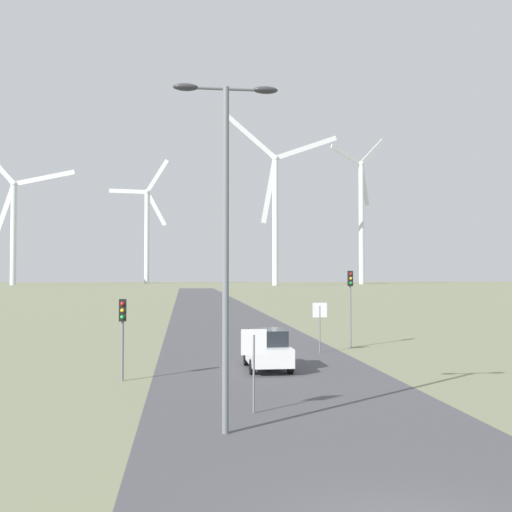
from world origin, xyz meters
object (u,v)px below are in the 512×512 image
object	(u,v)px
stop_sign_near	(254,354)
traffic_light_post_near_right	(350,292)
traffic_light_post_near_left	(123,321)
car_approaching	(267,349)
wind_turbine_far_left	(14,219)
wind_turbine_left	(147,227)
wind_turbine_center	(275,205)
streetlamp	(226,213)
stop_sign_far	(320,318)
wind_turbine_right	(361,211)

from	to	relation	value
stop_sign_near	traffic_light_post_near_right	world-z (taller)	traffic_light_post_near_right
traffic_light_post_near_left	car_approaching	world-z (taller)	traffic_light_post_near_left
wind_turbine_far_left	wind_turbine_left	distance (m)	60.43
wind_turbine_far_left	wind_turbine_center	xyz separation A→B (m)	(97.23, -17.68, 4.84)
streetlamp	wind_turbine_center	bearing A→B (deg)	80.86
streetlamp	traffic_light_post_near_left	world-z (taller)	streetlamp
stop_sign_far	traffic_light_post_near_left	world-z (taller)	traffic_light_post_near_left
traffic_light_post_near_left	wind_turbine_center	distance (m)	197.25
streetlamp	traffic_light_post_near_right	distance (m)	20.20
car_approaching	wind_turbine_left	distance (m)	247.11
traffic_light_post_near_right	wind_turbine_center	size ratio (longest dim) A/B	0.07
car_approaching	wind_turbine_far_left	size ratio (longest dim) A/B	0.07
wind_turbine_far_left	wind_turbine_right	world-z (taller)	wind_turbine_right
stop_sign_far	wind_turbine_center	distance (m)	188.38
car_approaching	wind_turbine_far_left	xyz separation A→B (m)	(-67.62, 207.55, 23.89)
wind_turbine_left	stop_sign_near	bearing A→B (deg)	-85.79
traffic_light_post_near_right	wind_turbine_left	distance (m)	240.08
stop_sign_near	traffic_light_post_near_right	bearing A→B (deg)	64.33
traffic_light_post_near_left	traffic_light_post_near_right	size ratio (longest dim) A/B	0.73
stop_sign_near	traffic_light_post_near_left	distance (m)	7.76
traffic_light_post_near_left	wind_turbine_far_left	distance (m)	219.66
streetlamp	stop_sign_far	world-z (taller)	streetlamp
car_approaching	wind_turbine_right	xyz separation A→B (m)	(69.56, 213.98, 29.27)
stop_sign_far	traffic_light_post_near_right	bearing A→B (deg)	41.91
stop_sign_far	car_approaching	bearing A→B (deg)	-124.41
traffic_light_post_near_left	traffic_light_post_near_right	distance (m)	15.58
traffic_light_post_near_right	wind_turbine_center	world-z (taller)	wind_turbine_center
stop_sign_near	wind_turbine_left	size ratio (longest dim) A/B	0.05
stop_sign_far	wind_turbine_left	world-z (taller)	wind_turbine_left
wind_turbine_right	streetlamp	bearing A→B (deg)	-107.82
streetlamp	wind_turbine_left	size ratio (longest dim) A/B	0.17
car_approaching	wind_turbine_left	xyz separation A→B (m)	(-20.25, 245.06, 24.48)
traffic_light_post_near_right	wind_turbine_right	world-z (taller)	wind_turbine_right
traffic_light_post_near_right	wind_turbine_right	xyz separation A→B (m)	(63.57, 206.54, 26.89)
stop_sign_near	car_approaching	xyz separation A→B (m)	(1.60, 8.36, -0.92)
traffic_light_post_near_left	wind_turbine_far_left	size ratio (longest dim) A/B	0.06
traffic_light_post_near_right	stop_sign_near	bearing A→B (deg)	-115.67
wind_turbine_right	stop_sign_far	bearing A→B (deg)	-107.53
stop_sign_near	wind_turbine_center	distance (m)	202.59
stop_sign_near	wind_turbine_far_left	distance (m)	226.94
streetlamp	wind_turbine_right	xyz separation A→B (m)	(72.21, 224.59, 24.17)
stop_sign_far	wind_turbine_far_left	world-z (taller)	wind_turbine_far_left
stop_sign_near	streetlamp	bearing A→B (deg)	-114.81
traffic_light_post_near_left	wind_turbine_right	bearing A→B (deg)	70.67
stop_sign_near	wind_turbine_left	bearing A→B (deg)	94.21
traffic_light_post_near_left	wind_turbine_left	bearing A→B (deg)	93.24
stop_sign_near	stop_sign_far	size ratio (longest dim) A/B	0.95
traffic_light_post_near_left	car_approaching	bearing A→B (deg)	19.21
stop_sign_far	wind_turbine_left	distance (m)	242.04
stop_sign_far	traffic_light_post_near_right	distance (m)	3.42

